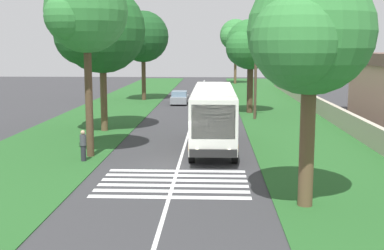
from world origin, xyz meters
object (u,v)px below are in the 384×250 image
(trailing_car_0, at_px, (215,105))
(roadside_tree_left_0, at_px, (85,14))
(trailing_car_1, at_px, (180,98))
(roadside_tree_right_2, at_px, (249,46))
(trailing_car_2, at_px, (213,91))
(coach_bus, at_px, (213,114))
(roadside_tree_right_1, at_px, (235,36))
(pedestrian, at_px, (83,145))
(roadside_tree_left_2, at_px, (142,38))
(roadside_tree_right_0, at_px, (307,36))
(roadside_tree_left_1, at_px, (100,32))
(utility_pole, at_px, (256,70))

(trailing_car_0, distance_m, roadside_tree_left_0, 22.53)
(trailing_car_1, distance_m, roadside_tree_right_2, 11.71)
(trailing_car_2, distance_m, roadside_tree_left_0, 38.01)
(coach_bus, relative_size, trailing_car_0, 2.60)
(trailing_car_0, height_order, trailing_car_2, same)
(roadside_tree_right_1, height_order, pedestrian, roadside_tree_right_1)
(trailing_car_1, xyz_separation_m, roadside_tree_left_2, (4.01, 4.63, 6.51))
(roadside_tree_left_0, height_order, roadside_tree_right_0, roadside_tree_left_0)
(roadside_tree_left_1, distance_m, roadside_tree_right_2, 15.68)
(roadside_tree_left_1, xyz_separation_m, pedestrian, (-10.22, -1.20, -6.31))
(roadside_tree_left_1, relative_size, roadside_tree_right_0, 1.16)
(coach_bus, distance_m, roadside_tree_right_1, 56.46)
(coach_bus, distance_m, roadside_tree_left_0, 9.47)
(roadside_tree_right_0, relative_size, utility_pole, 1.13)
(roadside_tree_right_1, height_order, roadside_tree_right_2, roadside_tree_right_1)
(roadside_tree_left_2, bearing_deg, pedestrian, -177.62)
(roadside_tree_left_0, distance_m, pedestrian, 7.16)
(coach_bus, bearing_deg, roadside_tree_left_2, 16.35)
(trailing_car_0, xyz_separation_m, roadside_tree_right_0, (-28.85, -3.30, 5.89))
(roadside_tree_left_2, distance_m, roadside_tree_right_0, 41.59)
(roadside_tree_left_0, xyz_separation_m, pedestrian, (-1.35, -0.01, -7.03))
(roadside_tree_left_0, distance_m, utility_pole, 19.07)
(coach_bus, bearing_deg, roadside_tree_right_0, -163.17)
(coach_bus, distance_m, roadside_tree_right_0, 12.68)
(trailing_car_0, xyz_separation_m, utility_pole, (-4.65, -3.41, 3.53))
(roadside_tree_left_1, relative_size, roadside_tree_left_2, 1.02)
(trailing_car_0, relative_size, roadside_tree_left_0, 0.42)
(trailing_car_2, distance_m, roadside_tree_left_1, 29.69)
(coach_bus, relative_size, roadside_tree_right_2, 1.28)
(coach_bus, height_order, trailing_car_0, coach_bus)
(trailing_car_1, height_order, roadside_tree_right_0, roadside_tree_right_0)
(roadside_tree_left_2, height_order, pedestrian, roadside_tree_left_2)
(roadside_tree_left_0, height_order, roadside_tree_right_2, roadside_tree_left_0)
(roadside_tree_left_0, bearing_deg, roadside_tree_right_1, -10.14)
(trailing_car_0, distance_m, roadside_tree_right_1, 39.41)
(trailing_car_2, relative_size, roadside_tree_left_0, 0.42)
(trailing_car_1, height_order, roadside_tree_right_2, roadside_tree_right_2)
(trailing_car_1, xyz_separation_m, roadside_tree_left_0, (-27.10, 3.29, 7.27))
(roadside_tree_right_0, distance_m, roadside_tree_right_2, 28.30)
(roadside_tree_right_1, distance_m, roadside_tree_right_2, 39.17)
(roadside_tree_left_0, distance_m, roadside_tree_right_2, 22.13)
(trailing_car_0, xyz_separation_m, pedestrian, (-21.44, 7.16, 0.24))
(roadside_tree_left_0, xyz_separation_m, roadside_tree_right_1, (58.66, -10.50, 0.09))
(roadside_tree_right_2, xyz_separation_m, pedestrian, (-20.88, 10.26, -5.34))
(roadside_tree_right_1, distance_m, pedestrian, 61.33)
(coach_bus, xyz_separation_m, trailing_car_1, (24.49, 3.73, -1.48))
(pedestrian, bearing_deg, roadside_tree_left_2, 2.38)
(roadside_tree_right_0, xyz_separation_m, roadside_tree_right_2, (28.30, 0.20, -0.31))
(utility_pole, bearing_deg, coach_bus, 164.54)
(coach_bus, bearing_deg, pedestrian, 119.45)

